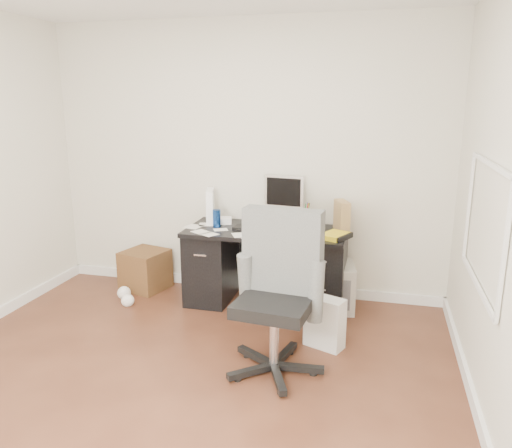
{
  "coord_description": "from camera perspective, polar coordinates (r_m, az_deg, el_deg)",
  "views": [
    {
      "loc": [
        1.31,
        -2.78,
        1.95
      ],
      "look_at": [
        0.32,
        1.2,
        0.91
      ],
      "focal_mm": 35.0,
      "sensor_mm": 36.0,
      "label": 1
    }
  ],
  "objects": [
    {
      "name": "ground",
      "position": [
        3.64,
        -9.99,
        -18.47
      ],
      "size": [
        4.0,
        4.0,
        0.0
      ],
      "primitive_type": "plane",
      "color": "#432215",
      "rests_on": "ground"
    },
    {
      "name": "office_chair",
      "position": [
        3.56,
        2.12,
        -8.22
      ],
      "size": [
        0.74,
        0.74,
        1.18
      ],
      "primitive_type": null,
      "rotation": [
        0.0,
        0.0,
        -0.1
      ],
      "color": "#4B4D4B",
      "rests_on": "ground"
    },
    {
      "name": "loose_papers",
      "position": [
        4.7,
        -1.36,
        -0.62
      ],
      "size": [
        1.1,
        0.6,
        0.0
      ],
      "primitive_type": null,
      "color": "white",
      "rests_on": "desk"
    },
    {
      "name": "lcd_monitor",
      "position": [
        4.86,
        3.22,
        2.81
      ],
      "size": [
        0.41,
        0.27,
        0.49
      ],
      "primitive_type": null,
      "rotation": [
        0.0,
        0.0,
        -0.13
      ],
      "color": "silver",
      "rests_on": "desk"
    },
    {
      "name": "shopping_bag",
      "position": [
        4.1,
        7.85,
        -11.09
      ],
      "size": [
        0.37,
        0.32,
        0.42
      ],
      "primitive_type": "cube",
      "rotation": [
        0.0,
        0.0,
        -0.39
      ],
      "color": "silver",
      "rests_on": "ground"
    },
    {
      "name": "wicker_basket",
      "position": [
        5.38,
        -12.54,
        -5.12
      ],
      "size": [
        0.5,
        0.5,
        0.41
      ],
      "primitive_type": "cube",
      "rotation": [
        0.0,
        0.0,
        -0.26
      ],
      "color": "#482A15",
      "rests_on": "ground"
    },
    {
      "name": "room_shell",
      "position": [
        3.1,
        -10.53,
        8.55
      ],
      "size": [
        4.02,
        4.02,
        2.71
      ],
      "color": "beige",
      "rests_on": "ground"
    },
    {
      "name": "white_binder",
      "position": [
        4.96,
        -5.25,
        2.07
      ],
      "size": [
        0.21,
        0.31,
        0.33
      ],
      "primitive_type": "cube",
      "rotation": [
        0.0,
        0.0,
        0.27
      ],
      "color": "white",
      "rests_on": "desk"
    },
    {
      "name": "computer_mouse",
      "position": [
        4.52,
        4.08,
        -0.81
      ],
      "size": [
        0.08,
        0.08,
        0.07
      ],
      "primitive_type": "sphere",
      "rotation": [
        0.0,
        0.0,
        -0.2
      ],
      "color": "silver",
      "rests_on": "desk"
    },
    {
      "name": "desk",
      "position": [
        4.8,
        1.14,
        -4.68
      ],
      "size": [
        1.5,
        0.7,
        0.75
      ],
      "color": "black",
      "rests_on": "ground"
    },
    {
      "name": "paper_remote",
      "position": [
        4.45,
        0.21,
        -1.33
      ],
      "size": [
        0.27,
        0.22,
        0.02
      ],
      "primitive_type": null,
      "rotation": [
        0.0,
        0.0,
        0.03
      ],
      "color": "white",
      "rests_on": "desk"
    },
    {
      "name": "travel_mug",
      "position": [
        4.78,
        -4.51,
        0.64
      ],
      "size": [
        0.1,
        0.1,
        0.17
      ],
      "primitive_type": "cylinder",
      "rotation": [
        0.0,
        0.0,
        0.35
      ],
      "color": "navy",
      "rests_on": "desk"
    },
    {
      "name": "pc_tower",
      "position": [
        4.84,
        9.91,
        -7.03
      ],
      "size": [
        0.26,
        0.46,
        0.44
      ],
      "primitive_type": "cube",
      "rotation": [
        0.0,
        0.0,
        0.16
      ],
      "color": "beige",
      "rests_on": "ground"
    },
    {
      "name": "pen_cup",
      "position": [
        4.7,
        5.87,
        0.89
      ],
      "size": [
        0.11,
        0.11,
        0.25
      ],
      "primitive_type": null,
      "rotation": [
        0.0,
        0.0,
        0.09
      ],
      "color": "#543518",
      "rests_on": "desk"
    },
    {
      "name": "magazine_file",
      "position": [
        4.7,
        9.78,
        0.93
      ],
      "size": [
        0.2,
        0.27,
        0.28
      ],
      "primitive_type": "cube",
      "rotation": [
        0.0,
        0.0,
        0.38
      ],
      "color": "#A57E50",
      "rests_on": "desk"
    },
    {
      "name": "keyboard",
      "position": [
        4.68,
        0.17,
        -0.54
      ],
      "size": [
        0.46,
        0.18,
        0.03
      ],
      "primitive_type": "cube",
      "rotation": [
        0.0,
        0.0,
        -0.06
      ],
      "color": "black",
      "rests_on": "desk"
    },
    {
      "name": "desk_printer",
      "position": [
        5.0,
        4.22,
        -7.56
      ],
      "size": [
        0.4,
        0.35,
        0.2
      ],
      "primitive_type": "cube",
      "rotation": [
        0.0,
        0.0,
        -0.21
      ],
      "color": "#5D5C61",
      "rests_on": "ground"
    },
    {
      "name": "yellow_book",
      "position": [
        4.45,
        9.09,
        -1.34
      ],
      "size": [
        0.29,
        0.32,
        0.04
      ],
      "primitive_type": "cube",
      "rotation": [
        0.0,
        0.0,
        -0.44
      ],
      "color": "gold",
      "rests_on": "desk"
    }
  ]
}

